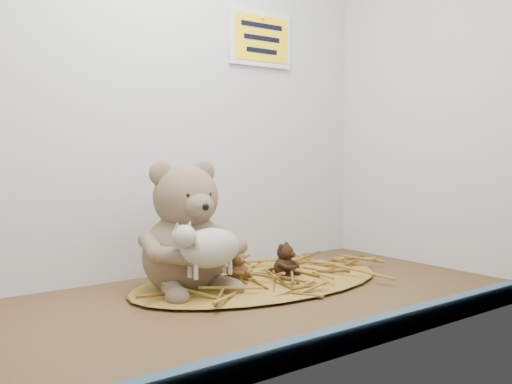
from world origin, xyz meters
TOP-DOWN VIEW (x-y plane):
  - alcove_shell at (0.00, 9.00)cm, footprint 120.40×60.20cm
  - front_rail at (0.00, -28.80)cm, footprint 119.28×2.20cm
  - straw_bed at (15.73, 10.50)cm, footprint 58.92×34.21cm
  - main_teddy at (-0.47, 14.15)cm, footprint 22.32×23.40cm
  - toy_lamb at (-0.47, 4.89)cm, footprint 16.01×9.77cm
  - mini_teddy_tan at (10.48, 11.77)cm, footprint 5.52×5.80cm
  - mini_teddy_brown at (20.99, 9.22)cm, footprint 7.92×8.08cm
  - wall_sign at (30.00, 29.40)cm, footprint 16.00×1.20cm

SIDE VIEW (x-z plane):
  - straw_bed at x=15.73cm, z-range 0.00..1.14cm
  - front_rail at x=0.00cm, z-range 0.00..3.60cm
  - mini_teddy_tan at x=10.48cm, z-range 1.14..7.76cm
  - mini_teddy_brown at x=20.99cm, z-range 1.14..8.42cm
  - toy_lamb at x=-0.47cm, z-range 4.68..15.03cm
  - main_teddy at x=-0.47cm, z-range 0.00..25.85cm
  - alcove_shell at x=0.00cm, z-range -0.20..90.20cm
  - wall_sign at x=30.00cm, z-range 49.50..60.50cm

